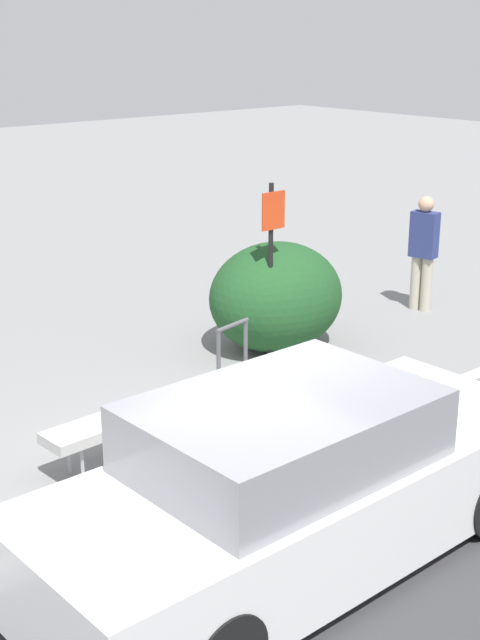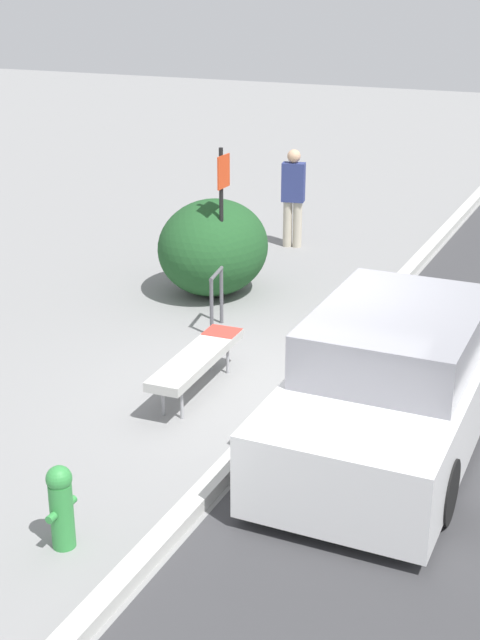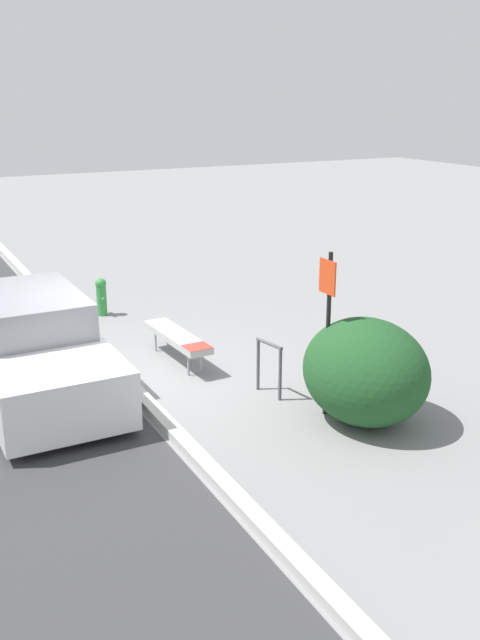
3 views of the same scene
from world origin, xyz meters
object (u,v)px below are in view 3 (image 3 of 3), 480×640
Objects in this scene: bench at (177,337)px; bike_rack at (269,363)px; parked_car_near at (31,346)px; sign_post at (328,319)px; fire_hydrant at (101,295)px.

bike_rack is at bearing 17.05° from bench.
bench is 1.99m from bike_rack.
bike_rack is at bearing 57.41° from parked_car_near.
sign_post is 0.49× the size of parked_car_near.
bench is 2.24× the size of bike_rack.
bike_rack is 1.08× the size of fire_hydrant.
parked_car_near is (-1.89, -3.02, 0.16)m from bike_rack.
bench is at bearing -159.75° from sign_post.
parked_car_near is (3.11, -2.00, 0.25)m from fire_hydrant.
bench is 2.42× the size of fire_hydrant.
bike_rack is at bearing -158.80° from sign_post.
fire_hydrant is 0.16× the size of parked_car_near.
sign_post is 6.17m from fire_hydrant.
bike_rack is 3.57m from parked_car_near.
sign_post is at bearing 13.10° from fire_hydrant.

